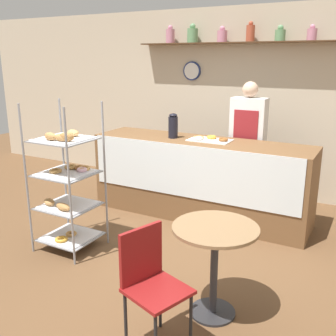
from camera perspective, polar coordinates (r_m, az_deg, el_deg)
ground_plane at (r=4.16m, az=-3.10°, el=-12.90°), size 14.00×14.00×0.00m
back_wall at (r=6.02m, az=9.75°, el=9.58°), size 10.00×0.30×2.70m
display_counter at (r=5.04m, az=4.62°, el=-1.52°), size 2.79×0.71×1.00m
pastry_rack at (r=4.22m, az=-14.48°, el=-2.21°), size 0.60×0.57×1.57m
person_worker at (r=5.26m, az=11.45°, el=3.76°), size 0.45×0.23×1.70m
cafe_table at (r=3.11m, az=6.79°, el=-11.65°), size 0.67×0.67×0.76m
cafe_chair at (r=2.82m, az=-2.66°, el=-15.44°), size 0.48×0.48×0.87m
coffee_carafe at (r=5.01m, az=0.74°, el=6.11°), size 0.12×0.12×0.31m
donut_tray_counter at (r=4.89m, az=5.94°, el=4.19°), size 0.52×0.32×0.05m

